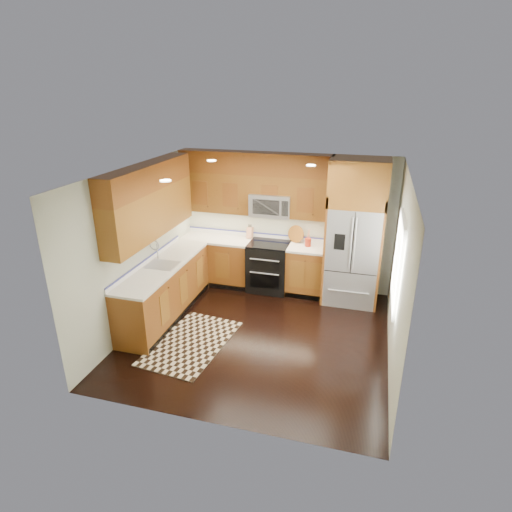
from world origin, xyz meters
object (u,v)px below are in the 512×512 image
(refrigerator, at_px, (354,233))
(knife_block, at_px, (250,232))
(utensil_crock, at_px, (308,240))
(rug, at_px, (191,343))
(range, at_px, (269,267))

(refrigerator, height_order, knife_block, refrigerator)
(knife_block, bearing_deg, utensil_crock, -7.67)
(rug, xyz_separation_m, utensil_crock, (1.41, 2.24, 1.04))
(range, xyz_separation_m, utensil_crock, (0.72, 0.07, 0.58))
(knife_block, xyz_separation_m, utensil_crock, (1.16, -0.16, -0.00))
(range, xyz_separation_m, knife_block, (-0.44, 0.23, 0.58))
(refrigerator, relative_size, rug, 1.57)
(range, distance_m, utensil_crock, 0.93)
(range, height_order, utensil_crock, utensil_crock)
(knife_block, bearing_deg, rug, -95.80)
(refrigerator, xyz_separation_m, utensil_crock, (-0.83, 0.11, -0.25))
(range, relative_size, utensil_crock, 2.95)
(refrigerator, bearing_deg, rug, -136.34)
(refrigerator, height_order, rug, refrigerator)
(refrigerator, distance_m, knife_block, 2.02)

